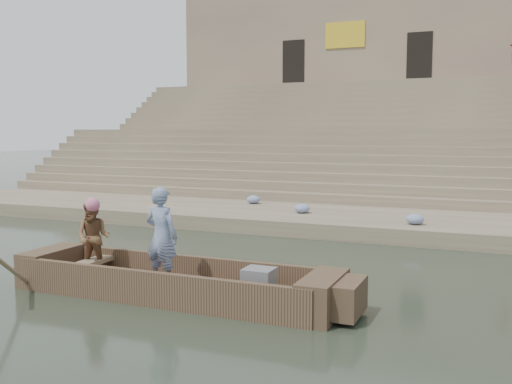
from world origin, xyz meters
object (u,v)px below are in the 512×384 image
Objects in this scene: standing_man at (162,236)px; rowing_man at (93,237)px; main_rowboat at (174,290)px; television at (258,281)px.

standing_man is 1.59m from rowing_man.
main_rowboat is 3.09× the size of standing_man.
main_rowboat is 1.55m from television.
television is (1.65, 0.14, -0.61)m from standing_man.
television is at bearing -170.02° from standing_man.
main_rowboat is 0.94m from standing_man.
television is at bearing 0.00° from main_rowboat.
standing_man is at bearing -132.30° from main_rowboat.
rowing_man is (-1.68, 0.10, 0.75)m from main_rowboat.
standing_man is 1.27× the size of rowing_man.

